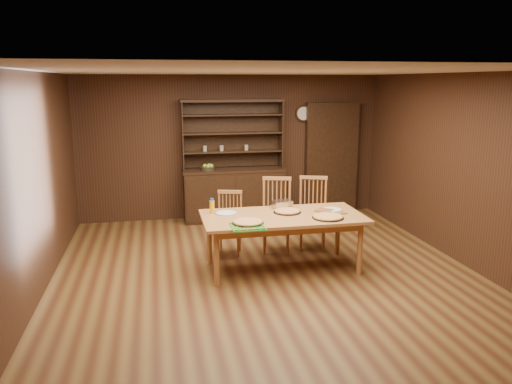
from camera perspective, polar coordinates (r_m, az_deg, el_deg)
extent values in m
plane|color=brown|center=(6.64, 1.25, -9.40)|extent=(6.00, 6.00, 0.00)
plane|color=silver|center=(6.16, 1.36, 13.65)|extent=(6.00, 6.00, 0.00)
plane|color=#3B2112|center=(9.18, -2.86, 5.13)|extent=(5.50, 0.00, 5.50)
plane|color=#3B2112|center=(3.51, 12.31, -7.41)|extent=(5.50, 0.00, 5.50)
plane|color=#3B2112|center=(6.27, -24.00, 0.60)|extent=(0.00, 6.00, 6.00)
plane|color=#3B2112|center=(7.38, 22.64, 2.36)|extent=(0.00, 6.00, 6.00)
cube|color=#331E11|center=(9.08, -2.55, -0.40)|extent=(1.80, 0.50, 0.90)
cube|color=#331E11|center=(8.99, -2.58, 2.52)|extent=(1.84, 0.52, 0.04)
cube|color=#331E11|center=(9.13, -2.85, 6.67)|extent=(1.80, 0.02, 1.20)
cube|color=#331E11|center=(8.89, -8.42, 6.39)|extent=(0.02, 0.32, 1.20)
cube|color=#331E11|center=(9.16, 2.85, 6.69)|extent=(0.02, 0.32, 1.20)
cube|color=#331E11|center=(8.94, -2.74, 10.40)|extent=(1.84, 0.34, 0.05)
cylinder|color=gray|center=(8.94, -5.86, 4.97)|extent=(0.07, 0.07, 0.10)
cylinder|color=gray|center=(8.98, -3.95, 5.03)|extent=(0.07, 0.07, 0.10)
cube|color=#331E11|center=(9.59, 8.56, 3.82)|extent=(1.00, 0.18, 2.10)
cylinder|color=#331E11|center=(9.39, 5.41, 8.93)|extent=(0.30, 0.04, 0.30)
cylinder|color=beige|center=(9.36, 5.46, 8.92)|extent=(0.24, 0.01, 0.24)
cube|color=#AE6E3C|center=(6.61, 3.06, -2.84)|extent=(2.13, 1.06, 0.04)
cylinder|color=#AE6E3C|center=(6.18, -4.54, -7.62)|extent=(0.07, 0.07, 0.71)
cylinder|color=#AE6E3C|center=(6.94, -5.36, -5.36)|extent=(0.07, 0.07, 0.71)
cylinder|color=#AE6E3C|center=(6.65, 11.79, -6.38)|extent=(0.07, 0.07, 0.71)
cylinder|color=#AE6E3C|center=(7.36, 9.32, -4.41)|extent=(0.07, 0.07, 0.71)
cube|color=#BD7D41|center=(7.28, -3.09, -4.21)|extent=(0.46, 0.45, 0.04)
cylinder|color=#BD7D41|center=(7.23, -4.34, -6.03)|extent=(0.03, 0.03, 0.37)
cylinder|color=#BD7D41|center=(7.49, -4.05, -5.37)|extent=(0.03, 0.03, 0.37)
cylinder|color=#BD7D41|center=(7.20, -2.06, -6.09)|extent=(0.03, 0.03, 0.37)
cylinder|color=#BD7D41|center=(7.45, -1.85, -5.43)|extent=(0.03, 0.03, 0.37)
cube|color=#BD7D41|center=(7.30, -3.00, 0.01)|extent=(0.36, 0.13, 0.05)
cube|color=#BD7D41|center=(7.37, 2.34, -3.36)|extent=(0.55, 0.53, 0.04)
cylinder|color=#BD7D41|center=(7.29, 0.94, -5.51)|extent=(0.04, 0.04, 0.44)
cylinder|color=#BD7D41|center=(7.60, 1.05, -4.76)|extent=(0.04, 0.04, 0.44)
cylinder|color=#BD7D41|center=(7.29, 3.65, -5.55)|extent=(0.04, 0.04, 0.44)
cylinder|color=#BD7D41|center=(7.59, 3.65, -4.80)|extent=(0.04, 0.04, 0.44)
cube|color=#BD7D41|center=(7.41, 2.41, 1.57)|extent=(0.42, 0.14, 0.05)
cube|color=#BD7D41|center=(7.56, 6.49, -3.08)|extent=(0.55, 0.54, 0.04)
cylinder|color=#BD7D41|center=(7.48, 5.15, -5.12)|extent=(0.04, 0.04, 0.43)
cylinder|color=#BD7D41|center=(7.78, 5.20, -4.42)|extent=(0.04, 0.04, 0.43)
cylinder|color=#BD7D41|center=(7.48, 7.75, -5.18)|extent=(0.04, 0.04, 0.43)
cylinder|color=#BD7D41|center=(7.79, 7.69, -4.48)|extent=(0.04, 0.04, 0.43)
cube|color=#BD7D41|center=(7.60, 6.60, 1.65)|extent=(0.41, 0.16, 0.05)
cylinder|color=black|center=(6.22, -0.93, -3.56)|extent=(0.39, 0.39, 0.01)
cylinder|color=#DFAC5F|center=(6.22, -0.93, -3.43)|extent=(0.36, 0.36, 0.02)
torus|color=#CA8A48|center=(6.22, -0.93, -3.43)|extent=(0.37, 0.37, 0.03)
cylinder|color=black|center=(6.52, 8.23, -2.93)|extent=(0.41, 0.41, 0.01)
cylinder|color=#DFAC5F|center=(6.52, 8.23, -2.81)|extent=(0.38, 0.38, 0.02)
torus|color=#CA8A48|center=(6.52, 8.23, -2.81)|extent=(0.39, 0.39, 0.03)
cylinder|color=black|center=(6.75, 3.59, -2.30)|extent=(0.37, 0.37, 0.01)
cylinder|color=#DFAC5F|center=(6.74, 3.59, -2.18)|extent=(0.34, 0.34, 0.02)
torus|color=#CA8A48|center=(6.74, 3.59, -2.18)|extent=(0.34, 0.34, 0.03)
cylinder|color=silver|center=(6.68, -3.43, -2.42)|extent=(0.29, 0.29, 0.01)
torus|color=#2E488C|center=(6.68, -3.43, -2.40)|extent=(0.29, 0.29, 0.01)
cylinder|color=silver|center=(6.93, 8.63, -2.01)|extent=(0.28, 0.28, 0.01)
torus|color=#2E488C|center=(6.93, 8.63, -1.99)|extent=(0.29, 0.29, 0.01)
cube|color=white|center=(6.97, 2.96, -1.41)|extent=(0.30, 0.24, 0.11)
cylinder|color=#F1AC0C|center=(6.71, -5.05, -1.70)|extent=(0.06, 0.06, 0.17)
cylinder|color=#153EAF|center=(6.69, -5.07, -0.85)|extent=(0.04, 0.04, 0.03)
cube|color=red|center=(6.79, 9.36, -2.34)|extent=(0.21, 0.21, 0.01)
cube|color=red|center=(6.87, 7.80, -2.11)|extent=(0.30, 0.30, 0.02)
cylinder|color=black|center=(8.87, -5.54, 2.67)|extent=(0.26, 0.26, 0.06)
sphere|color=#94BD32|center=(8.86, -5.87, 2.98)|extent=(0.08, 0.08, 0.08)
sphere|color=#94BD32|center=(8.89, -5.38, 3.03)|extent=(0.08, 0.08, 0.08)
sphere|color=#94BD32|center=(8.81, -5.51, 2.94)|extent=(0.08, 0.08, 0.08)
sphere|color=#94BD32|center=(8.85, -5.15, 2.98)|extent=(0.08, 0.08, 0.08)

